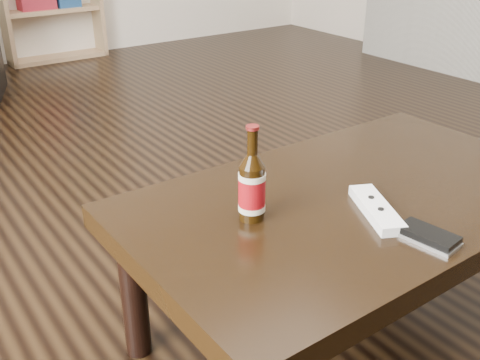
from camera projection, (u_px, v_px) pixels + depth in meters
floor at (292, 251)px, 1.80m from camera, size 5.00×6.00×0.01m
coffee_table at (353, 213)px, 1.31m from camera, size 1.08×0.64×0.40m
beer_bottle at (252, 187)px, 1.15m from camera, size 0.07×0.07×0.21m
phone at (428, 236)px, 1.10m from camera, size 0.08×0.13×0.02m
remote at (376, 209)px, 1.20m from camera, size 0.13×0.20×0.02m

